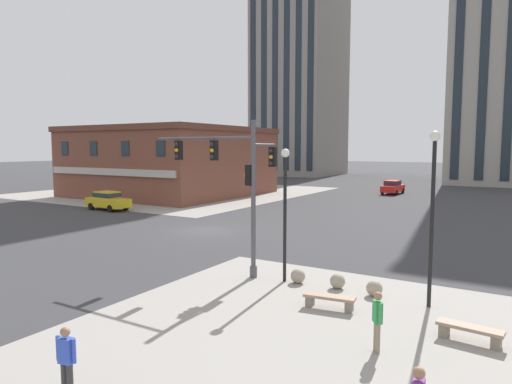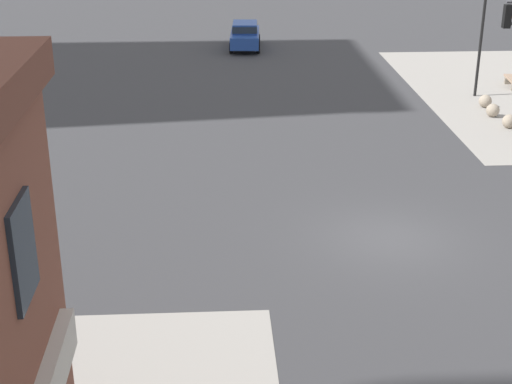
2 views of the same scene
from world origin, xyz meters
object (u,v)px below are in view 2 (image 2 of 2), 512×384
(bollard_sphere_curb_a, at_px, (509,121))
(street_lamp_mid_sidewalk, at_px, (483,19))
(bench_mid_block, at_px, (512,81))
(bollard_sphere_curb_c, at_px, (485,101))
(car_main_northbound_far, at_px, (245,34))
(bollard_sphere_curb_b, at_px, (493,110))

(bollard_sphere_curb_a, xyz_separation_m, street_lamp_mid_sidewalk, (5.22, -0.18, 3.52))
(bench_mid_block, distance_m, street_lamp_mid_sidewalk, 4.55)
(bollard_sphere_curb_c, bearing_deg, street_lamp_mid_sidewalk, -4.79)
(bollard_sphere_curb_a, bearing_deg, street_lamp_mid_sidewalk, -2.02)
(car_main_northbound_far, bearing_deg, street_lamp_mid_sidewalk, -136.91)
(bollard_sphere_curb_a, distance_m, bollard_sphere_curb_b, 1.69)
(bollard_sphere_curb_b, bearing_deg, street_lamp_mid_sidewalk, -5.41)
(bollard_sphere_curb_c, height_order, street_lamp_mid_sidewalk, street_lamp_mid_sidewalk)
(bollard_sphere_curb_b, height_order, bench_mid_block, bollard_sphere_curb_b)
(bench_mid_block, bearing_deg, street_lamp_mid_sidewalk, 122.35)
(bench_mid_block, relative_size, street_lamp_mid_sidewalk, 0.30)
(bollard_sphere_curb_b, relative_size, bollard_sphere_curb_c, 1.00)
(bollard_sphere_curb_a, relative_size, bollard_sphere_curb_c, 1.00)
(bollard_sphere_curb_b, bearing_deg, bench_mid_block, -28.76)
(bollard_sphere_curb_b, bearing_deg, bollard_sphere_curb_a, -174.87)
(bollard_sphere_curb_b, relative_size, street_lamp_mid_sidewalk, 0.10)
(car_main_northbound_far, bearing_deg, bollard_sphere_curb_b, -145.10)
(street_lamp_mid_sidewalk, bearing_deg, car_main_northbound_far, 43.09)
(bollard_sphere_curb_a, xyz_separation_m, bench_mid_block, (6.78, -2.65, 0.02))
(bollard_sphere_curb_a, bearing_deg, bollard_sphere_curb_c, -0.29)
(bollard_sphere_curb_a, xyz_separation_m, car_main_northbound_far, (17.01, 10.84, 0.61))
(bollard_sphere_curb_a, height_order, bollard_sphere_curb_b, same)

